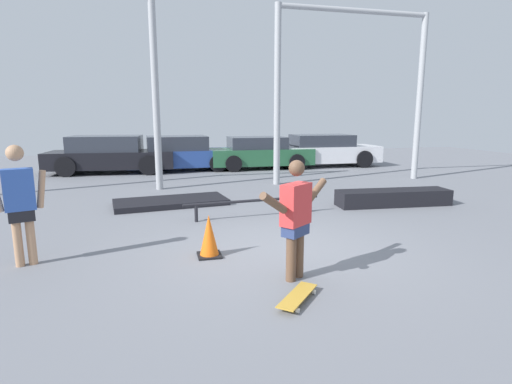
# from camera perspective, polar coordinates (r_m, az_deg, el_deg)

# --- Properties ---
(ground_plane) EXTENTS (36.00, 36.00, 0.00)m
(ground_plane) POSITION_cam_1_polar(r_m,az_deg,el_deg) (6.40, 3.49, -8.38)
(ground_plane) COLOR slate
(skateboarder) EXTENTS (1.19, 0.93, 1.56)m
(skateboarder) POSITION_cam_1_polar(r_m,az_deg,el_deg) (5.12, 5.70, -3.34)
(skateboarder) COLOR brown
(skateboarder) RESTS_ON ground_plane
(skateboard) EXTENTS (0.67, 0.71, 0.08)m
(skateboard) POSITION_cam_1_polar(r_m,az_deg,el_deg) (4.77, 5.96, -14.56)
(skateboard) COLOR gold
(skateboard) RESTS_ON ground_plane
(grind_box) EXTENTS (2.76, 0.84, 0.37)m
(grind_box) POSITION_cam_1_polar(r_m,az_deg,el_deg) (10.08, 19.01, -0.76)
(grind_box) COLOR black
(grind_box) RESTS_ON ground_plane
(manual_pad) EXTENTS (2.76, 1.49, 0.13)m
(manual_pad) POSITION_cam_1_polar(r_m,az_deg,el_deg) (9.83, -12.05, -1.40)
(manual_pad) COLOR black
(manual_pad) RESTS_ON ground_plane
(grind_rail) EXTENTS (2.96, 0.30, 0.38)m
(grind_rail) POSITION_cam_1_polar(r_m,az_deg,el_deg) (8.40, -0.38, -1.53)
(grind_rail) COLOR black
(grind_rail) RESTS_ON ground_plane
(canopy_support_left) EXTENTS (5.12, 0.20, 5.34)m
(canopy_support_left) POSITION_cam_1_polar(r_m,az_deg,el_deg) (12.11, -26.43, 15.19)
(canopy_support_left) COLOR #A5A8AD
(canopy_support_left) RESTS_ON ground_plane
(canopy_support_right) EXTENTS (5.12, 0.20, 5.34)m
(canopy_support_right) POSITION_cam_1_polar(r_m,az_deg,el_deg) (13.34, 13.63, 15.47)
(canopy_support_right) COLOR #A5A8AD
(canopy_support_right) RESTS_ON ground_plane
(parked_car_black) EXTENTS (4.71, 2.24, 1.39)m
(parked_car_black) POSITION_cam_1_polar(r_m,az_deg,el_deg) (15.99, -20.08, 5.01)
(parked_car_black) COLOR black
(parked_car_black) RESTS_ON ground_plane
(parked_car_blue) EXTENTS (4.18, 1.98, 1.34)m
(parked_car_blue) POSITION_cam_1_polar(r_m,az_deg,el_deg) (15.94, -10.75, 5.37)
(parked_car_blue) COLOR #284793
(parked_car_blue) RESTS_ON ground_plane
(parked_car_green) EXTENTS (4.12, 1.92, 1.28)m
(parked_car_green) POSITION_cam_1_polar(r_m,az_deg,el_deg) (16.29, 0.54, 5.58)
(parked_car_green) COLOR #28603D
(parked_car_green) RESTS_ON ground_plane
(parked_car_white) EXTENTS (4.52, 1.96, 1.34)m
(parked_car_white) POSITION_cam_1_polar(r_m,az_deg,el_deg) (17.27, 9.73, 5.84)
(parked_car_white) COLOR white
(parked_car_white) RESTS_ON ground_plane
(bystander) EXTENTS (0.71, 0.30, 1.72)m
(bystander) POSITION_cam_1_polar(r_m,az_deg,el_deg) (6.44, -30.66, -0.98)
(bystander) COLOR tan
(bystander) RESTS_ON ground_plane
(traffic_cone) EXTENTS (0.36, 0.36, 0.65)m
(traffic_cone) POSITION_cam_1_polar(r_m,az_deg,el_deg) (6.10, -6.72, -6.28)
(traffic_cone) COLOR black
(traffic_cone) RESTS_ON ground_plane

